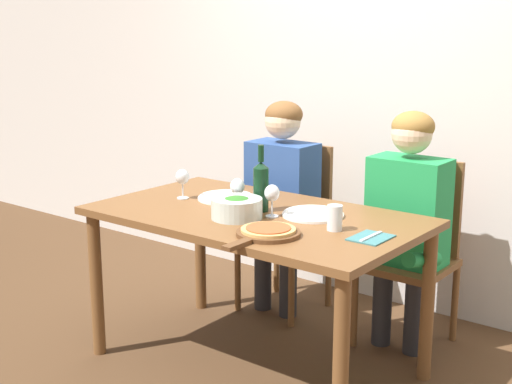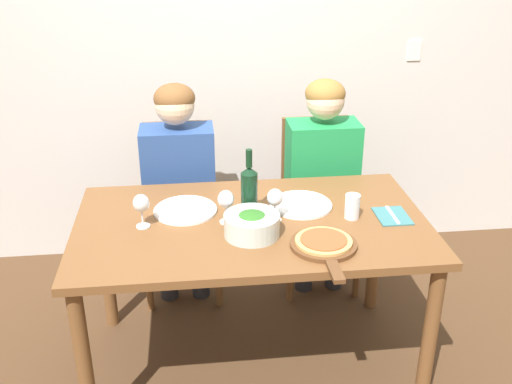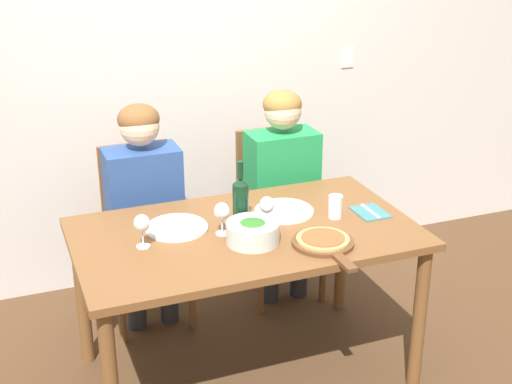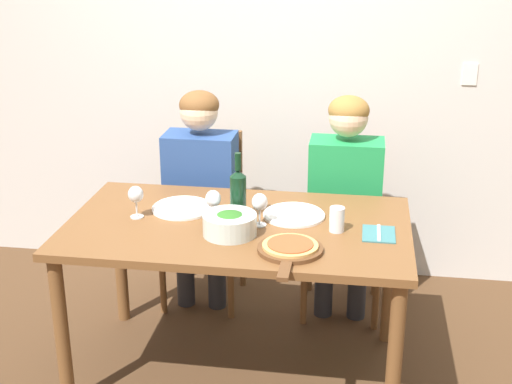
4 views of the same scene
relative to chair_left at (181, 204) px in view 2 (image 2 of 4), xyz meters
name	(u,v)px [view 2 (image 2 of 4)]	position (x,y,z in m)	size (l,w,h in m)	color
ground_plane	(252,360)	(0.32, -0.75, -0.50)	(40.00, 40.00, 0.00)	#4C331E
back_wall	(229,36)	(0.32, 0.43, 0.85)	(10.00, 0.06, 2.70)	silver
dining_table	(252,239)	(0.32, -0.75, 0.17)	(1.53, 0.89, 0.77)	brown
chair_left	(181,204)	(0.00, 0.00, 0.00)	(0.42, 0.42, 0.95)	brown
chair_right	(317,197)	(0.78, 0.00, 0.00)	(0.42, 0.42, 0.95)	brown
person_woman	(179,175)	(0.00, -0.12, 0.23)	(0.47, 0.51, 1.22)	#28282D
person_man	(323,169)	(0.78, -0.12, 0.23)	(0.47, 0.51, 1.22)	#28282D
wine_bottle	(249,191)	(0.31, -0.71, 0.39)	(0.07, 0.07, 0.32)	black
broccoli_bowl	(252,225)	(0.31, -0.88, 0.31)	(0.23, 0.23, 0.10)	silver
dinner_plate_left	(185,210)	(0.03, -0.63, 0.27)	(0.28, 0.28, 0.02)	white
dinner_plate_right	(301,204)	(0.56, -0.63, 0.27)	(0.28, 0.28, 0.02)	white
pizza_on_board	(324,244)	(0.58, -1.01, 0.28)	(0.27, 0.41, 0.04)	brown
wine_glass_left	(141,205)	(-0.15, -0.75, 0.37)	(0.07, 0.07, 0.15)	silver
wine_glass_right	(275,199)	(0.42, -0.76, 0.37)	(0.07, 0.07, 0.15)	silver
wine_glass_centre	(226,201)	(0.21, -0.75, 0.37)	(0.07, 0.07, 0.15)	silver
water_tumbler	(352,206)	(0.76, -0.77, 0.32)	(0.07, 0.07, 0.11)	silver
fork_on_napkin	(392,216)	(0.94, -0.78, 0.27)	(0.14, 0.18, 0.01)	#387075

